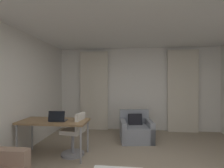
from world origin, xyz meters
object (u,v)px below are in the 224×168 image
Objects in this scene: armchair at (136,130)px; laptop at (58,119)px; desk at (54,123)px; desk_chair at (75,136)px.

armchair is 2.68× the size of laptop.
desk is at bearing -145.61° from armchair.
laptop is at bearing -150.40° from desk_chair.
armchair is at bearing 39.71° from desk_chair.
laptop reaches higher than desk.
desk_chair is at bearing 29.60° from laptop.
armchair is 0.66× the size of desk.
laptop is (-0.29, -0.16, 0.39)m from desk_chair.
armchair is at bearing 34.39° from desk.
desk is 1.57× the size of desk_chair.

